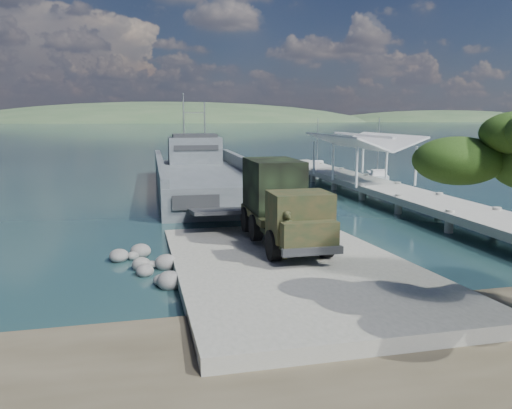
% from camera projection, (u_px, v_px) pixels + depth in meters
% --- Properties ---
extents(ground, '(1400.00, 1400.00, 0.00)m').
position_uv_depth(ground, '(283.00, 265.00, 23.19)').
color(ground, '#18373B').
rests_on(ground, ground).
extents(boat_ramp, '(10.00, 18.00, 0.50)m').
position_uv_depth(boat_ramp, '(289.00, 266.00, 22.19)').
color(boat_ramp, gray).
rests_on(boat_ramp, ground).
extents(shoreline_rocks, '(3.20, 5.60, 0.90)m').
position_uv_depth(shoreline_rocks, '(146.00, 271.00, 22.29)').
color(shoreline_rocks, slate).
rests_on(shoreline_rocks, ground).
extents(distant_headlands, '(1000.00, 240.00, 48.00)m').
position_uv_depth(distant_headlands, '(189.00, 122.00, 571.37)').
color(distant_headlands, '#324F31').
rests_on(distant_headlands, ground).
extents(pier, '(6.40, 44.00, 6.10)m').
position_uv_depth(pier, '(366.00, 176.00, 43.81)').
color(pier, '#9A9A91').
rests_on(pier, ground).
extents(landing_craft, '(9.19, 34.05, 10.06)m').
position_uv_depth(landing_craft, '(205.00, 181.00, 46.49)').
color(landing_craft, '#4B5458').
rests_on(landing_craft, ground).
extents(military_truck, '(2.92, 8.79, 4.06)m').
position_uv_depth(military_truck, '(281.00, 203.00, 25.05)').
color(military_truck, black).
rests_on(military_truck, boat_ramp).
extents(soldier, '(0.88, 0.81, 2.01)m').
position_uv_depth(soldier, '(288.00, 244.00, 21.06)').
color(soldier, '#1F311B').
rests_on(soldier, boat_ramp).
extents(sailboat_near, '(3.27, 5.80, 6.79)m').
position_uv_depth(sailboat_near, '(377.00, 177.00, 53.91)').
color(sailboat_near, silver).
rests_on(sailboat_near, ground).
extents(sailboat_far, '(3.10, 5.79, 6.77)m').
position_uv_depth(sailboat_far, '(317.00, 166.00, 64.96)').
color(sailboat_far, silver).
rests_on(sailboat_far, ground).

